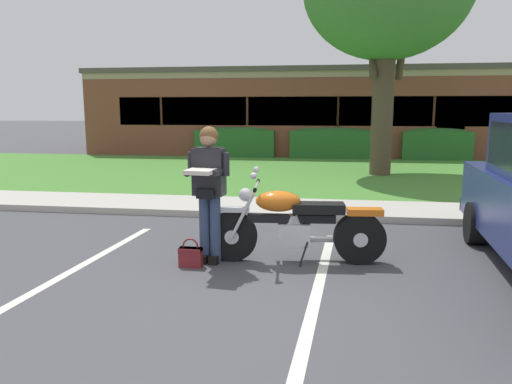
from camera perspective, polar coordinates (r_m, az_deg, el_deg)
The scene contains 13 objects.
ground_plane at distance 5.20m, azimuth 3.20°, elevation -11.77°, with size 140.00×140.00×0.00m, color #424247.
curb_strip at distance 8.49m, azimuth 5.39°, elevation -2.86°, with size 60.00×0.20×0.12m, color #B7B2A8.
concrete_walk at distance 9.32m, azimuth 5.68°, elevation -1.85°, with size 60.00×1.50×0.08m, color #B7B2A8.
grass_lawn at distance 14.41m, azimuth 6.72°, elevation 2.21°, with size 60.00×8.81×0.06m, color #478433.
stall_stripe_0 at distance 6.15m, azimuth -21.46°, elevation -8.97°, with size 0.12×4.40×0.01m, color silver.
stall_stripe_1 at distance 5.37m, azimuth 7.37°, elevation -11.09°, with size 0.12×4.40×0.01m, color silver.
motorcycle at distance 6.07m, azimuth 5.54°, elevation -3.88°, with size 2.24×0.82×1.18m.
rider_person at distance 5.95m, azimuth -5.62°, elevation 1.01°, with size 0.53×0.60×1.70m.
handbag at distance 6.00m, azimuth -7.74°, elevation -7.43°, with size 0.28×0.13×0.36m.
hedge_left at distance 19.18m, azimuth -2.42°, elevation 6.00°, with size 3.14×0.90×1.24m.
hedge_center_left at distance 18.84m, azimuth 9.04°, elevation 5.82°, with size 3.23×0.90×1.24m.
hedge_center_right at distance 19.25m, azimuth 20.46°, elevation 5.41°, with size 2.50×0.90×1.24m.
brick_building at distance 24.21m, azimuth 9.44°, elevation 9.31°, with size 20.64×11.25×3.53m.
Camera 1 is at (0.43, -4.82, 1.91)m, focal length 33.83 mm.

